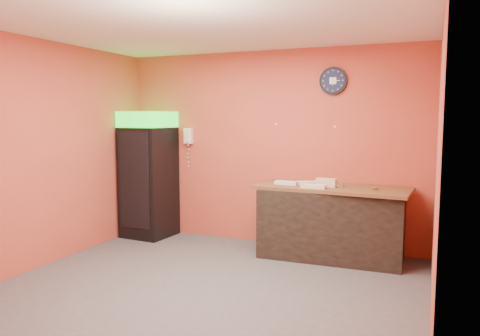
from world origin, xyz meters
The scene contains 15 objects.
floor centered at (0.00, 0.00, 0.00)m, with size 4.50×4.50×0.00m, color #47474C.
back_wall centered at (0.00, 2.00, 1.40)m, with size 4.50×0.02×2.80m, color #CA4F39.
left_wall centered at (-2.25, 0.00, 1.40)m, with size 0.02×4.00×2.80m, color #CA4F39.
right_wall centered at (2.25, 0.00, 1.40)m, with size 0.02×4.00×2.80m, color #CA4F39.
ceiling centered at (0.00, 0.00, 2.80)m, with size 4.50×4.00×0.02m, color white.
beverage_cooler centered at (-1.85, 1.61, 0.94)m, with size 0.73×0.74×1.93m.
prep_counter centered at (1.01, 1.60, 0.45)m, with size 1.82×0.81×0.91m, color black.
wall_clock centered at (0.92, 1.97, 2.34)m, with size 0.37×0.06×0.37m.
wall_phone centered at (-1.31, 1.95, 1.56)m, with size 0.13×0.11×0.24m.
butcher_paper centered at (1.01, 1.60, 0.93)m, with size 1.97×0.84×0.04m, color brown.
sub_roll_stack centered at (0.94, 1.53, 1.00)m, with size 0.27×0.11×0.11m.
wrapped_sandwich_left centered at (0.40, 1.54, 0.97)m, with size 0.31×0.12×0.04m, color silver.
wrapped_sandwich_mid centered at (0.82, 1.36, 0.97)m, with size 0.31×0.12×0.04m, color silver.
wrapped_sandwich_right centered at (0.66, 1.66, 0.97)m, with size 0.29×0.11×0.04m, color silver.
kitchen_tool centered at (1.13, 1.58, 0.98)m, with size 0.06×0.06×0.06m, color silver.
Camera 1 is at (2.21, -4.44, 1.85)m, focal length 35.00 mm.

